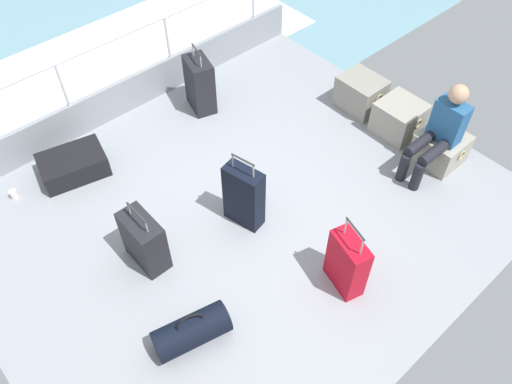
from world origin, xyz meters
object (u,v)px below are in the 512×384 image
suitcase_1 (347,263)px  suitcase_5 (244,196)px  cargo_crate_0 (361,93)px  suitcase_4 (200,85)px  passenger_seated (440,130)px  paper_cup (14,194)px  cargo_crate_2 (440,148)px  suitcase_2 (144,241)px  suitcase_3 (73,165)px  duffel_bag (192,331)px  cargo_crate_1 (399,118)px

suitcase_1 → suitcase_5: size_ratio=0.95×
cargo_crate_0 → suitcase_4: size_ratio=0.66×
cargo_crate_0 → passenger_seated: 1.26m
cargo_crate_0 → passenger_seated: (1.20, -0.21, 0.34)m
suitcase_5 → paper_cup: bearing=-138.4°
suitcase_4 → cargo_crate_2: bearing=29.6°
cargo_crate_0 → suitcase_1: 2.57m
passenger_seated → suitcase_2: 3.22m
suitcase_1 → suitcase_3: size_ratio=1.07×
cargo_crate_0 → paper_cup: 4.14m
cargo_crate_0 → cargo_crate_2: cargo_crate_0 is taller
cargo_crate_0 → duffel_bag: size_ratio=0.80×
cargo_crate_1 → suitcase_4: bearing=-142.8°
cargo_crate_1 → suitcase_3: size_ratio=0.67×
suitcase_1 → suitcase_5: suitcase_5 is taller
suitcase_1 → duffel_bag: suitcase_1 is taller
cargo_crate_2 → suitcase_3: 4.07m
suitcase_1 → suitcase_3: 3.15m
cargo_crate_0 → cargo_crate_2: 1.20m
suitcase_1 → duffel_bag: (-0.48, -1.39, -0.17)m
cargo_crate_2 → suitcase_2: suitcase_2 is taller
suitcase_3 → cargo_crate_0: bearing=67.3°
cargo_crate_1 → suitcase_3: bearing=-121.3°
suitcase_3 → suitcase_4: size_ratio=0.93×
suitcase_1 → suitcase_3: bearing=-158.1°
duffel_bag → suitcase_1: bearing=70.9°
cargo_crate_0 → duffel_bag: cargo_crate_0 is taller
cargo_crate_2 → suitcase_3: (-2.55, -3.17, -0.05)m
suitcase_3 → paper_cup: (-0.11, -0.66, -0.08)m
suitcase_1 → duffel_bag: 1.48m
cargo_crate_1 → suitcase_3: (-1.94, -3.20, -0.08)m
suitcase_2 → paper_cup: suitcase_2 is taller
suitcase_2 → duffel_bag: bearing=-10.9°
suitcase_2 → duffel_bag: 0.97m
cargo_crate_2 → suitcase_3: bearing=-128.7°
passenger_seated → suitcase_1: (0.37, -1.82, -0.23)m
suitcase_3 → paper_cup: suitcase_3 is taller
suitcase_3 → duffel_bag: bearing=-5.1°
cargo_crate_0 → passenger_seated: bearing=-10.0°
suitcase_2 → suitcase_4: bearing=129.3°
cargo_crate_1 → suitcase_4: suitcase_4 is taller
suitcase_5 → paper_cup: suitcase_5 is taller
cargo_crate_0 → cargo_crate_1: cargo_crate_0 is taller
suitcase_2 → paper_cup: 1.73m
cargo_crate_0 → suitcase_1: bearing=-52.4°
suitcase_3 → paper_cup: size_ratio=7.81×
paper_cup → suitcase_3: bearing=80.7°
paper_cup → cargo_crate_0: bearing=69.4°
suitcase_5 → cargo_crate_2: bearing=69.9°
cargo_crate_0 → suitcase_4: suitcase_4 is taller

